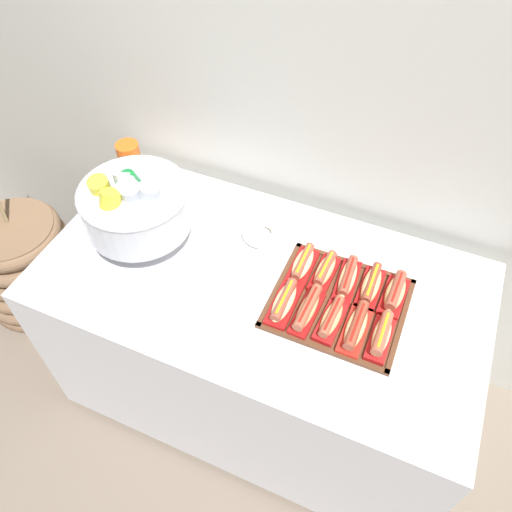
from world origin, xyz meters
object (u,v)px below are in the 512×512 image
object	(u,v)px
floor_vase	(28,265)
hot_dog_8	(371,286)
serving_tray	(338,304)
punch_bowl	(135,206)
buffet_table	(259,340)
hot_dog_0	(284,302)
donut	(262,232)
hot_dog_5	(303,264)
hot_dog_7	(347,278)
hot_dog_2	(331,319)
cup_stack	(132,166)
hot_dog_3	(356,328)
hot_dog_9	(395,293)
hot_dog_6	(325,271)
hot_dog_4	(381,336)
hot_dog_1	(307,310)

from	to	relation	value
floor_vase	hot_dog_8	size ratio (longest dim) A/B	6.06
floor_vase	serving_tray	size ratio (longest dim) A/B	2.57
punch_bowl	serving_tray	bearing A→B (deg)	0.78
buffet_table	hot_dog_0	xyz separation A→B (m)	(0.11, -0.08, 0.41)
serving_tray	donut	world-z (taller)	donut
hot_dog_5	hot_dog_7	bearing A→B (deg)	-0.16
hot_dog_2	hot_dog_5	bearing A→B (deg)	132.12
hot_dog_0	hot_dog_5	xyz separation A→B (m)	(0.00, 0.16, -0.00)
hot_dog_5	cup_stack	bearing A→B (deg)	169.38
hot_dog_0	hot_dog_3	size ratio (longest dim) A/B	0.96
hot_dog_3	serving_tray	bearing A→B (deg)	132.12
hot_dog_0	punch_bowl	size ratio (longest dim) A/B	0.48
hot_dog_7	hot_dog_9	size ratio (longest dim) A/B	1.13
hot_dog_2	hot_dog_6	size ratio (longest dim) A/B	0.98
punch_bowl	cup_stack	distance (m)	0.29
hot_dog_2	hot_dog_6	bearing A→B (deg)	114.29
hot_dog_0	serving_tray	bearing A→B (deg)	28.66
serving_tray	cup_stack	size ratio (longest dim) A/B	2.08
hot_dog_6	hot_dog_3	bearing A→B (deg)	-47.88
hot_dog_4	hot_dog_7	size ratio (longest dim) A/B	0.86
hot_dog_6	hot_dog_9	world-z (taller)	hot_dog_9
hot_dog_5	buffet_table	bearing A→B (deg)	-141.51
hot_dog_8	cup_stack	xyz separation A→B (m)	(-0.94, 0.14, 0.06)
hot_dog_4	donut	bearing A→B (deg)	151.93
hot_dog_5	hot_dog_9	bearing A→B (deg)	-0.16
hot_dog_4	hot_dog_7	bearing A→B (deg)	132.12
serving_tray	hot_dog_1	xyz separation A→B (m)	(-0.08, -0.08, 0.03)
hot_dog_2	hot_dog_9	bearing A→B (deg)	47.57
hot_dog_3	donut	distance (m)	0.48
hot_dog_2	donut	size ratio (longest dim) A/B	1.09
punch_bowl	hot_dog_1	bearing A→B (deg)	-6.68
hot_dog_5	punch_bowl	world-z (taller)	punch_bowl
hot_dog_4	hot_dog_3	bearing A→B (deg)	179.84
floor_vase	serving_tray	xyz separation A→B (m)	(1.47, -0.03, 0.56)
floor_vase	hot_dog_3	bearing A→B (deg)	-4.30
hot_dog_4	hot_dog_5	size ratio (longest dim) A/B	0.99
donut	hot_dog_9	bearing A→B (deg)	-10.72
hot_dog_5	hot_dog_7	size ratio (longest dim) A/B	0.87
hot_dog_8	hot_dog_9	world-z (taller)	hot_dog_9
hot_dog_2	hot_dog_9	size ratio (longest dim) A/B	0.98
floor_vase	hot_dog_1	distance (m)	1.51
hot_dog_6	hot_dog_9	xyz separation A→B (m)	(0.22, -0.00, 0.00)
donut	floor_vase	bearing A→B (deg)	-172.98
hot_dog_1	floor_vase	bearing A→B (deg)	175.25
hot_dog_0	hot_dog_9	xyz separation A→B (m)	(0.30, 0.16, 0.00)
buffet_table	hot_dog_4	xyz separation A→B (m)	(0.41, -0.08, 0.41)
hot_dog_6	hot_dog_5	bearing A→B (deg)	179.84
hot_dog_0	hot_dog_1	world-z (taller)	hot_dog_1
hot_dog_6	hot_dog_8	xyz separation A→B (m)	(0.15, -0.00, 0.00)
hot_dog_5	hot_dog_1	bearing A→B (deg)	-65.71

